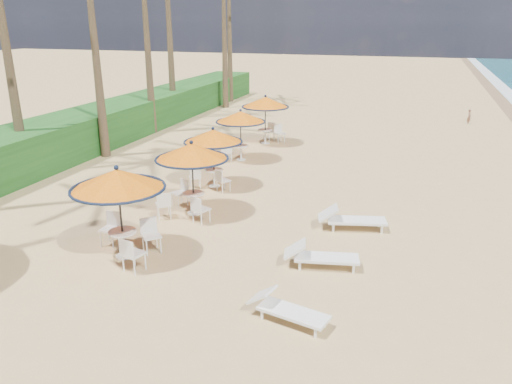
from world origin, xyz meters
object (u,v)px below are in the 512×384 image
lounger_mid (319,256)px  lounger_far (350,219)px  station_1 (190,161)px  station_2 (213,142)px  lounger_near (285,308)px  station_3 (239,121)px  station_0 (120,191)px  station_4 (266,106)px

lounger_mid → lounger_far: size_ratio=0.93×
station_1 → station_2: station_1 is taller
lounger_near → station_1: bearing=145.5°
station_3 → lounger_far: bearing=-47.2°
lounger_mid → station_2: bearing=122.9°
station_3 → lounger_far: size_ratio=1.08×
station_0 → lounger_mid: (5.12, 1.03, -1.57)m
station_0 → lounger_mid: size_ratio=1.28×
station_0 → lounger_far: station_0 is taller
station_2 → lounger_mid: size_ratio=1.15×
lounger_far → station_1: bearing=169.6°
station_4 → station_0: bearing=-89.2°
station_1 → lounger_near: size_ratio=1.33×
station_0 → lounger_near: 5.42m
station_4 → lounger_far: (5.72, -9.93, -1.57)m
station_2 → station_4: station_4 is taller
station_4 → lounger_mid: 13.82m
lounger_far → station_0: bearing=-159.8°
station_0 → station_4: bearing=90.8°
station_2 → lounger_far: size_ratio=1.08×
station_3 → lounger_far: (5.92, -6.40, -1.44)m
lounger_near → lounger_far: (0.61, 5.37, 0.05)m
lounger_near → lounger_far: lounger_far is taller
station_2 → lounger_near: 9.40m
station_3 → lounger_near: bearing=-65.7°
station_1 → station_3: 6.78m
lounger_near → lounger_mid: 2.64m
station_0 → station_3: station_0 is taller
station_1 → lounger_near: 6.96m
station_3 → station_4: 3.54m
station_2 → lounger_far: bearing=-24.1°
station_2 → station_4: bearing=91.3°
station_1 → lounger_near: bearing=-48.0°
station_1 → station_2: (-0.40, 2.82, -0.04)m
station_3 → lounger_mid: 10.77m
lounger_near → lounger_far: 5.41m
lounger_near → lounger_mid: bearing=99.3°
station_3 → station_4: (0.21, 3.53, 0.13)m
lounger_far → lounger_mid: bearing=-112.6°
lounger_near → lounger_mid: (0.19, 2.64, 0.02)m
station_2 → station_3: 3.94m
lounger_far → station_3: bearing=118.7°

